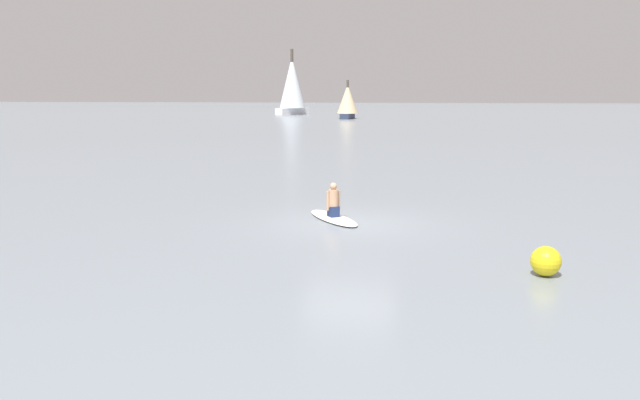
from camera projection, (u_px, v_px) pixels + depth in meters
ground_plane at (350, 224)px, 17.28m from camera, size 400.00×400.00×0.00m
surfboard at (333, 218)px, 17.86m from camera, size 2.08×2.68×0.08m
person_paddler at (333, 201)px, 17.78m from camera, size 0.40×0.41×0.96m
sailboat_near_left at (292, 84)px, 100.90m from camera, size 5.72×5.77×10.30m
sailboat_far_left at (348, 101)px, 85.04m from camera, size 3.11×4.12×5.14m
buoy_marker at (546, 261)px, 12.32m from camera, size 0.59×0.59×0.59m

